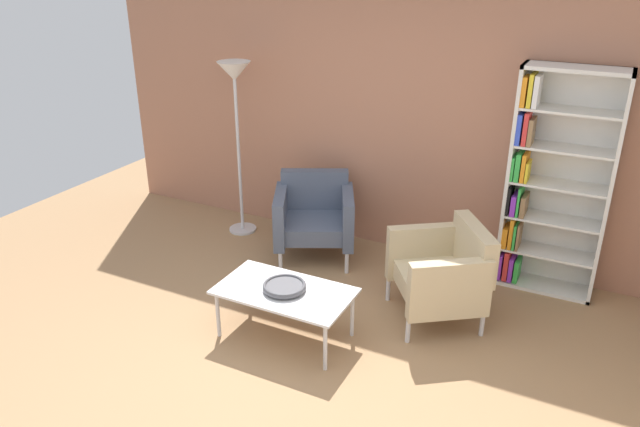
# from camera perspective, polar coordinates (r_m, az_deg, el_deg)

# --- Properties ---
(ground_plane) EXTENTS (8.32, 8.32, 0.00)m
(ground_plane) POSITION_cam_1_polar(r_m,az_deg,el_deg) (4.25, -3.93, -16.26)
(ground_plane) COLOR #9E7751
(brick_back_panel) EXTENTS (6.40, 0.12, 2.90)m
(brick_back_panel) POSITION_cam_1_polar(r_m,az_deg,el_deg) (5.66, 8.54, 10.38)
(brick_back_panel) COLOR #A87056
(brick_back_panel) RESTS_ON ground_plane
(bookshelf_tall) EXTENTS (0.80, 0.30, 1.90)m
(bookshelf_tall) POSITION_cam_1_polar(r_m,az_deg,el_deg) (5.35, 20.57, 2.55)
(bookshelf_tall) COLOR silver
(bookshelf_tall) RESTS_ON ground_plane
(coffee_table_low) EXTENTS (1.00, 0.56, 0.40)m
(coffee_table_low) POSITION_cam_1_polar(r_m,az_deg,el_deg) (4.56, -3.32, -7.49)
(coffee_table_low) COLOR silver
(coffee_table_low) RESTS_ON ground_plane
(decorative_bowl) EXTENTS (0.32, 0.32, 0.05)m
(decorative_bowl) POSITION_cam_1_polar(r_m,az_deg,el_deg) (4.53, -3.34, -6.77)
(decorative_bowl) COLOR #4C4C51
(decorative_bowl) RESTS_ON coffee_table_low
(armchair_by_bookshelf) EXTENTS (0.92, 0.89, 0.78)m
(armchair_by_bookshelf) POSITION_cam_1_polar(r_m,az_deg,el_deg) (5.72, -0.54, -0.16)
(armchair_by_bookshelf) COLOR #4C566B
(armchair_by_bookshelf) RESTS_ON ground_plane
(armchair_corner_red) EXTENTS (0.93, 0.95, 0.78)m
(armchair_corner_red) POSITION_cam_1_polar(r_m,az_deg,el_deg) (4.86, 11.50, -5.25)
(armchair_corner_red) COLOR #C6B289
(armchair_corner_red) RESTS_ON ground_plane
(floor_lamp_torchiere) EXTENTS (0.32, 0.32, 1.74)m
(floor_lamp_torchiere) POSITION_cam_1_polar(r_m,az_deg,el_deg) (5.98, -7.91, 11.12)
(floor_lamp_torchiere) COLOR silver
(floor_lamp_torchiere) RESTS_ON ground_plane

